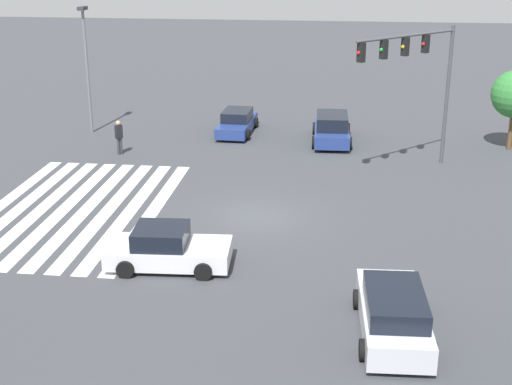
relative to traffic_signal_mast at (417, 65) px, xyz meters
The scene contains 9 objects.
ground_plane 10.90m from the traffic_signal_mast, 45.00° to the right, with size 145.69×145.69×0.00m, color #3D3F44.
crosswalk_markings 16.81m from the traffic_signal_mast, 64.95° to the right, with size 12.41×7.25×0.01m.
traffic_signal_mast is the anchor object (origin of this frame).
car_0 15.67m from the traffic_signal_mast, 38.29° to the right, with size 2.40×4.36×1.44m.
car_1 16.23m from the traffic_signal_mast, ahead, with size 4.73×2.23×1.49m.
car_2 7.74m from the traffic_signal_mast, 141.85° to the right, with size 4.94×2.26×1.62m.
car_3 12.24m from the traffic_signal_mast, 123.66° to the right, with size 4.67×2.13×1.36m.
pedestrian 15.60m from the traffic_signal_mast, 94.69° to the right, with size 0.41×0.41×1.83m.
street_light_pole_b 18.78m from the traffic_signal_mast, 106.83° to the right, with size 0.80×0.36×7.21m.
Camera 1 is at (27.09, 3.23, 10.87)m, focal length 50.00 mm.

